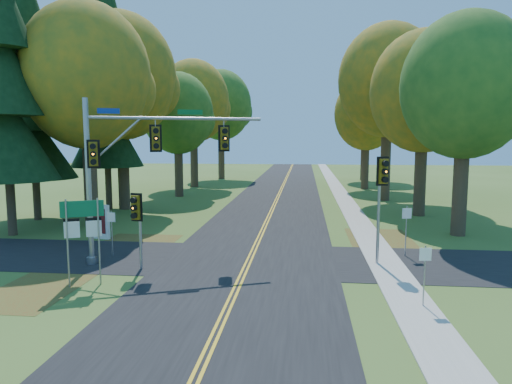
# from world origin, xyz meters

# --- Properties ---
(ground) EXTENTS (160.00, 160.00, 0.00)m
(ground) POSITION_xyz_m (0.00, 0.00, 0.00)
(ground) COLOR #3E591F
(ground) RESTS_ON ground
(road_main) EXTENTS (8.00, 160.00, 0.02)m
(road_main) POSITION_xyz_m (0.00, 0.00, 0.01)
(road_main) COLOR black
(road_main) RESTS_ON ground
(road_cross) EXTENTS (60.00, 6.00, 0.02)m
(road_cross) POSITION_xyz_m (0.00, 2.00, 0.01)
(road_cross) COLOR black
(road_cross) RESTS_ON ground
(centerline_left) EXTENTS (0.10, 160.00, 0.01)m
(centerline_left) POSITION_xyz_m (-0.10, 0.00, 0.03)
(centerline_left) COLOR gold
(centerline_left) RESTS_ON road_main
(centerline_right) EXTENTS (0.10, 160.00, 0.01)m
(centerline_right) POSITION_xyz_m (0.10, 0.00, 0.03)
(centerline_right) COLOR gold
(centerline_right) RESTS_ON road_main
(sidewalk_east) EXTENTS (1.60, 160.00, 0.06)m
(sidewalk_east) POSITION_xyz_m (6.20, 0.00, 0.03)
(sidewalk_east) COLOR #9E998E
(sidewalk_east) RESTS_ON ground
(leaf_patch_w_near) EXTENTS (4.00, 6.00, 0.00)m
(leaf_patch_w_near) POSITION_xyz_m (-6.50, 4.00, 0.01)
(leaf_patch_w_near) COLOR brown
(leaf_patch_w_near) RESTS_ON ground
(leaf_patch_e) EXTENTS (3.50, 8.00, 0.00)m
(leaf_patch_e) POSITION_xyz_m (6.80, 6.00, 0.01)
(leaf_patch_e) COLOR brown
(leaf_patch_e) RESTS_ON ground
(leaf_patch_w_far) EXTENTS (3.00, 5.00, 0.00)m
(leaf_patch_w_far) POSITION_xyz_m (-7.50, -3.00, 0.01)
(leaf_patch_w_far) COLOR brown
(leaf_patch_w_far) RESTS_ON ground
(tree_w_a) EXTENTS (8.00, 8.00, 14.15)m
(tree_w_a) POSITION_xyz_m (-11.13, 9.38, 9.49)
(tree_w_a) COLOR #38281C
(tree_w_a) RESTS_ON ground
(tree_e_a) EXTENTS (7.20, 7.20, 12.73)m
(tree_e_a) POSITION_xyz_m (11.57, 8.77, 8.53)
(tree_e_a) COLOR #38281C
(tree_e_a) RESTS_ON ground
(tree_w_b) EXTENTS (8.60, 8.60, 15.38)m
(tree_w_b) POSITION_xyz_m (-11.72, 16.29, 10.37)
(tree_w_b) COLOR #38281C
(tree_w_b) RESTS_ON ground
(tree_e_b) EXTENTS (7.60, 7.60, 13.33)m
(tree_e_b) POSITION_xyz_m (10.97, 15.58, 8.90)
(tree_e_b) COLOR #38281C
(tree_e_b) RESTS_ON ground
(tree_w_c) EXTENTS (6.80, 6.80, 11.91)m
(tree_w_c) POSITION_xyz_m (-9.54, 24.47, 7.94)
(tree_w_c) COLOR #38281C
(tree_w_c) RESTS_ON ground
(tree_e_c) EXTENTS (8.80, 8.80, 15.79)m
(tree_e_c) POSITION_xyz_m (9.88, 23.69, 10.66)
(tree_e_c) COLOR #38281C
(tree_e_c) RESTS_ON ground
(tree_w_d) EXTENTS (8.20, 8.20, 14.56)m
(tree_w_d) POSITION_xyz_m (-10.13, 33.18, 9.78)
(tree_w_d) COLOR #38281C
(tree_w_d) RESTS_ON ground
(tree_e_d) EXTENTS (7.00, 7.00, 12.32)m
(tree_e_d) POSITION_xyz_m (9.26, 32.87, 8.24)
(tree_e_d) COLOR #38281C
(tree_e_d) RESTS_ON ground
(tree_w_e) EXTENTS (8.40, 8.40, 14.97)m
(tree_w_e) POSITION_xyz_m (-8.92, 44.09, 10.07)
(tree_w_e) COLOR #38281C
(tree_w_e) RESTS_ON ground
(tree_e_e) EXTENTS (7.80, 7.80, 13.74)m
(tree_e_e) POSITION_xyz_m (10.47, 43.58, 9.19)
(tree_e_e) COLOR #38281C
(tree_e_e) RESTS_ON ground
(pine_a) EXTENTS (5.60, 5.60, 19.48)m
(pine_a) POSITION_xyz_m (-14.50, 6.00, 9.18)
(pine_a) COLOR #38281C
(pine_a) RESTS_ON ground
(pine_b) EXTENTS (5.60, 5.60, 17.31)m
(pine_b) POSITION_xyz_m (-16.00, 11.00, 8.16)
(pine_b) COLOR #38281C
(pine_b) RESTS_ON ground
(pine_c) EXTENTS (5.60, 5.60, 20.56)m
(pine_c) POSITION_xyz_m (-13.00, 16.00, 9.69)
(pine_c) COLOR #38281C
(pine_c) RESTS_ON ground
(traffic_mast) EXTENTS (7.63, 3.42, 7.41)m
(traffic_mast) POSITION_xyz_m (-5.13, 1.28, 4.76)
(traffic_mast) COLOR gray
(traffic_mast) RESTS_ON ground
(east_signal_pole) EXTENTS (0.55, 0.65, 4.87)m
(east_signal_pole) POSITION_xyz_m (5.88, 1.70, 3.69)
(east_signal_pole) COLOR gray
(east_signal_pole) RESTS_ON ground
(ped_signal_pole) EXTENTS (0.53, 0.62, 3.36)m
(ped_signal_pole) POSITION_xyz_m (-4.54, -0.21, 2.50)
(ped_signal_pole) COLOR #9B9CA3
(ped_signal_pole) RESTS_ON ground
(route_sign_cluster) EXTENTS (1.47, 0.67, 3.39)m
(route_sign_cluster) POSITION_xyz_m (-5.89, -2.32, 2.39)
(route_sign_cluster) COLOR gray
(route_sign_cluster) RESTS_ON ground
(info_kiosk) EXTENTS (1.41, 0.55, 1.95)m
(info_kiosk) POSITION_xyz_m (-9.04, 5.64, 0.97)
(info_kiosk) COLOR silver
(info_kiosk) RESTS_ON ground
(reg_sign_e_north) EXTENTS (0.46, 0.15, 2.43)m
(reg_sign_e_north) POSITION_xyz_m (7.39, 3.45, 1.66)
(reg_sign_e_north) COLOR gray
(reg_sign_e_north) RESTS_ON ground
(reg_sign_e_south) EXTENTS (0.40, 0.09, 2.11)m
(reg_sign_e_south) POSITION_xyz_m (6.54, -3.32, 1.45)
(reg_sign_e_south) COLOR gray
(reg_sign_e_south) RESTS_ON ground
(reg_sign_w) EXTENTS (0.42, 0.10, 2.21)m
(reg_sign_w) POSITION_xyz_m (-6.66, 1.99, 1.51)
(reg_sign_w) COLOR gray
(reg_sign_w) RESTS_ON ground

